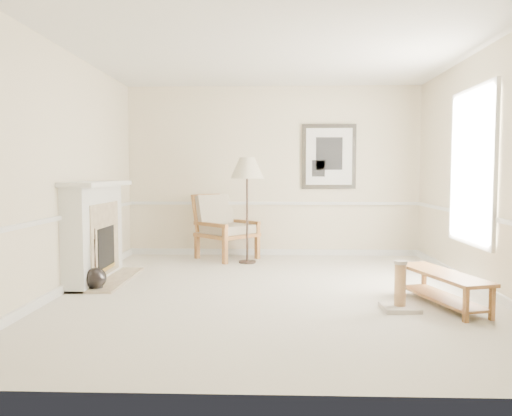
{
  "coord_description": "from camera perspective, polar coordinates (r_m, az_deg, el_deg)",
  "views": [
    {
      "loc": [
        -0.01,
        -5.85,
        1.42
      ],
      "look_at": [
        -0.23,
        0.7,
        0.96
      ],
      "focal_mm": 35.0,
      "sensor_mm": 36.0,
      "label": 1
    }
  ],
  "objects": [
    {
      "name": "ground",
      "position": [
        6.02,
        1.96,
        -9.62
      ],
      "size": [
        5.5,
        5.5,
        0.0
      ],
      "primitive_type": "plane",
      "color": "silver",
      "rests_on": "ground"
    },
    {
      "name": "bench",
      "position": [
        5.73,
        20.56,
        -8.09
      ],
      "size": [
        0.71,
        1.32,
        0.36
      ],
      "rotation": [
        0.0,
        0.0,
        0.28
      ],
      "color": "brown",
      "rests_on": "ground"
    },
    {
      "name": "floor_vase",
      "position": [
        6.4,
        -17.86,
        -7.72
      ],
      "size": [
        0.26,
        0.26,
        0.76
      ],
      "rotation": [
        0.0,
        0.0,
        -0.07
      ],
      "color": "black",
      "rests_on": "ground"
    },
    {
      "name": "armchair",
      "position": [
        8.35,
        -3.87,
        -1.8
      ],
      "size": [
        1.17,
        1.17,
        1.07
      ],
      "rotation": [
        0.0,
        0.0,
        0.81
      ],
      "color": "brown",
      "rests_on": "ground"
    },
    {
      "name": "scratching_post",
      "position": [
        5.45,
        16.13,
        -9.47
      ],
      "size": [
        0.38,
        0.38,
        0.52
      ],
      "rotation": [
        0.0,
        0.0,
        0.05
      ],
      "color": "beige",
      "rests_on": "ground"
    },
    {
      "name": "fireplace",
      "position": [
        6.9,
        -17.89,
        -2.65
      ],
      "size": [
        0.64,
        1.64,
        1.31
      ],
      "color": "white",
      "rests_on": "ground"
    },
    {
      "name": "floor_lamp",
      "position": [
        7.82,
        -1.02,
        4.25
      ],
      "size": [
        0.61,
        0.61,
        1.66
      ],
      "rotation": [
        0.0,
        0.0,
        -0.19
      ],
      "color": "black",
      "rests_on": "ground"
    },
    {
      "name": "room",
      "position": [
        5.94,
        3.34,
        8.32
      ],
      "size": [
        5.04,
        5.54,
        2.92
      ],
      "color": "beige",
      "rests_on": "ground"
    }
  ]
}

